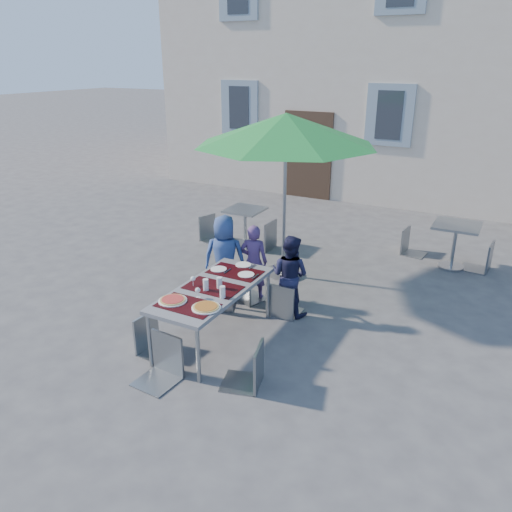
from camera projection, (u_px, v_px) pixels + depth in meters
The scene contains 23 objects.
ground at pixel (223, 353), 6.22m from camera, with size 90.00×90.00×0.00m, color #434345.
building at pixel (435, 3), 13.87m from camera, with size 13.60×8.20×11.10m.
dining_table at pixel (213, 291), 6.28m from camera, with size 0.80×1.85×0.76m.
pizza_near_left at pixel (173, 300), 5.89m from camera, with size 0.34×0.34×0.03m.
pizza_near_right at pixel (206, 307), 5.72m from camera, with size 0.34×0.34×0.03m.
glassware at pixel (212, 286), 6.11m from camera, with size 0.57×0.41×0.15m.
place_settings at pixel (236, 269), 6.77m from camera, with size 0.68×0.51×0.01m.
child_0 at pixel (225, 257), 7.47m from camera, with size 0.64×0.41×1.30m, color #2F4682.
child_1 at pixel (254, 262), 7.50m from camera, with size 0.42×0.28×1.16m, color #53366F.
child_2 at pixel (290, 275), 7.01m from camera, with size 0.57×0.33×1.18m, color #1A1A39.
chair_0 at pixel (220, 279), 7.14m from camera, with size 0.49×0.49×0.84m.
chair_1 at pixel (246, 267), 7.38m from camera, with size 0.55×0.55×0.95m.
chair_2 at pixel (283, 279), 6.94m from camera, with size 0.43×0.43×0.96m.
chair_3 at pixel (150, 313), 6.07m from camera, with size 0.45×0.44×0.92m.
chair_4 at pixel (250, 341), 5.42m from camera, with size 0.52×0.52×0.96m.
chair_5 at pixel (160, 333), 5.54m from camera, with size 0.47×0.47×1.00m.
patio_umbrella at pixel (286, 130), 7.58m from camera, with size 2.86×2.86×2.67m.
cafe_table_0 at pixel (245, 221), 9.69m from camera, with size 0.68×0.68×0.73m.
bg_chair_l_0 at pixel (210, 213), 9.91m from camera, with size 0.53×0.53×0.95m.
bg_chair_r_0 at pixel (266, 218), 9.41m from camera, with size 0.48×0.48×1.06m.
cafe_table_1 at pixel (455, 237), 8.56m from camera, with size 0.75×0.75×0.80m.
bg_chair_l_1 at pixel (412, 227), 9.22m from camera, with size 0.45×0.45×0.91m.
bg_chair_r_1 at pixel (486, 239), 8.45m from camera, with size 0.47×0.47×0.97m.
Camera 1 is at (2.86, -4.52, 3.43)m, focal length 35.00 mm.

